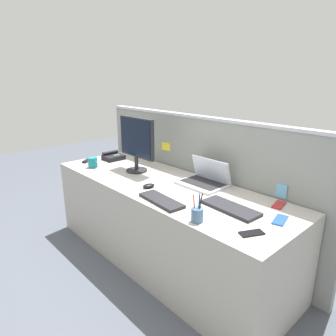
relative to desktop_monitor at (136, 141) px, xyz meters
name	(u,v)px	position (x,y,z in m)	size (l,w,h in m)	color
ground_plane	(164,258)	(0.41, -0.04, -0.99)	(10.00, 10.00, 0.00)	#4C515B
desk	(164,222)	(0.41, -0.04, -0.63)	(2.27, 0.76, 0.71)	#ADA89E
cubicle_divider	(198,182)	(0.41, 0.38, -0.37)	(2.50, 0.08, 1.22)	gray
desktop_monitor	(136,141)	(0.00, 0.00, 0.00)	(0.46, 0.19, 0.49)	#232328
laptop	(205,179)	(0.66, 0.19, -0.24)	(0.37, 0.28, 0.21)	silver
desk_phone	(113,157)	(-0.50, 0.06, -0.25)	(0.17, 0.20, 0.08)	black
keyboard_main	(161,200)	(0.69, -0.31, -0.27)	(0.38, 0.13, 0.02)	#232328
keyboard_spare	(230,208)	(1.09, -0.06, -0.27)	(0.40, 0.16, 0.02)	#232328
computer_mouse_right_hand	(149,186)	(0.42, -0.20, -0.27)	(0.06, 0.10, 0.03)	black
pen_cup	(197,214)	(1.06, -0.34, -0.23)	(0.07, 0.07, 0.18)	#4C7093
cell_phone_red_case	(279,205)	(1.27, 0.24, -0.28)	(0.06, 0.14, 0.01)	#B22323
cell_phone_black_slab	(252,233)	(1.36, -0.23, -0.28)	(0.06, 0.14, 0.01)	black
cell_phone_blue_case	(280,220)	(1.39, 0.04, -0.28)	(0.07, 0.15, 0.01)	blue
tv_remote	(88,160)	(-0.62, -0.18, -0.27)	(0.04, 0.17, 0.02)	black
coffee_mug	(93,162)	(-0.38, -0.24, -0.23)	(0.13, 0.09, 0.10)	#197A84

